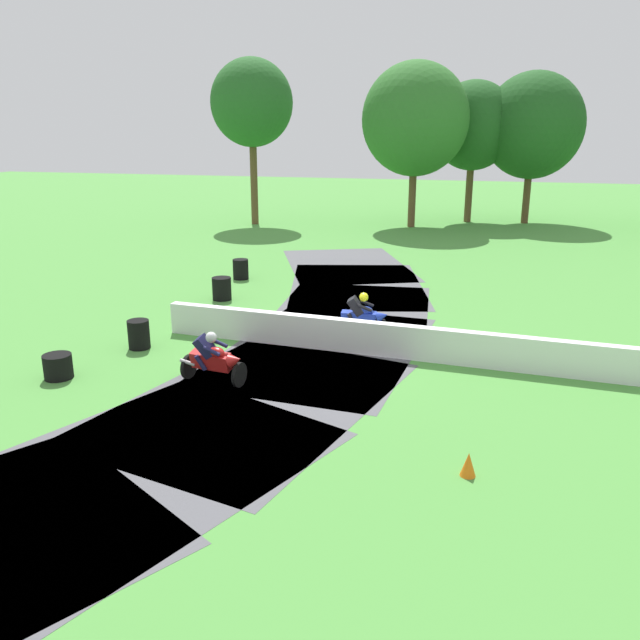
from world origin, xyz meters
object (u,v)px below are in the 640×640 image
object	(u,v)px
tire_stack_mid_b	(139,334)
tire_stack_extra_b	(241,269)
tire_stack_far	(202,315)
motorcycle_lead_red	(213,358)
motorcycle_chase_blue	(361,317)
tire_stack_mid_a	(58,366)
tire_stack_extra_a	(222,289)
traffic_cone	(468,464)

from	to	relation	value
tire_stack_mid_b	tire_stack_extra_b	bearing A→B (deg)	92.84
tire_stack_far	tire_stack_extra_b	world-z (taller)	tire_stack_extra_b
motorcycle_lead_red	motorcycle_chase_blue	bearing A→B (deg)	57.79
tire_stack_extra_b	tire_stack_mid_a	bearing A→B (deg)	-91.70
tire_stack_mid_a	tire_stack_far	world-z (taller)	tire_stack_mid_a
tire_stack_mid_a	tire_stack_far	bearing A→B (deg)	76.05
tire_stack_mid_b	motorcycle_chase_blue	bearing A→B (deg)	22.68
tire_stack_mid_b	tire_stack_extra_a	distance (m)	5.45
tire_stack_mid_b	tire_stack_extra_a	xyz separation A→B (m)	(0.12, 5.45, 0.00)
motorcycle_lead_red	tire_stack_mid_b	bearing A→B (deg)	148.61
tire_stack_mid_a	traffic_cone	size ratio (longest dim) A/B	1.56
tire_stack_extra_b	tire_stack_mid_b	bearing A→B (deg)	-87.16
tire_stack_mid_b	tire_stack_mid_a	bearing A→B (deg)	-106.94
motorcycle_lead_red	motorcycle_chase_blue	size ratio (longest dim) A/B	1.01
tire_stack_mid_a	tire_stack_extra_a	distance (m)	7.99
motorcycle_chase_blue	tire_stack_mid_a	world-z (taller)	motorcycle_chase_blue
motorcycle_lead_red	tire_stack_extra_a	size ratio (longest dim) A/B	2.13
tire_stack_mid_a	traffic_cone	distance (m)	10.07
tire_stack_mid_a	tire_stack_far	size ratio (longest dim) A/B	1.11
motorcycle_chase_blue	tire_stack_mid_a	bearing A→B (deg)	-143.04
tire_stack_extra_a	traffic_cone	distance (m)	13.49
motorcycle_lead_red	motorcycle_chase_blue	distance (m)	5.05
motorcycle_chase_blue	tire_stack_extra_b	xyz separation A→B (m)	(-6.18, 6.24, -0.26)
tire_stack_far	traffic_cone	xyz separation A→B (m)	(8.52, -7.48, 0.02)
motorcycle_chase_blue	tire_stack_far	distance (m)	5.22
tire_stack_mid_a	traffic_cone	xyz separation A→B (m)	(9.84, -2.14, -0.08)
motorcycle_chase_blue	tire_stack_extra_a	world-z (taller)	motorcycle_chase_blue
motorcycle_lead_red	tire_stack_extra_a	xyz separation A→B (m)	(-2.94, 7.32, -0.24)
motorcycle_lead_red	tire_stack_mid_a	size ratio (longest dim) A/B	2.48
tire_stack_far	tire_stack_mid_a	bearing A→B (deg)	-103.95
tire_stack_far	traffic_cone	size ratio (longest dim) A/B	1.41
tire_stack_extra_a	tire_stack_mid_b	bearing A→B (deg)	-91.31
motorcycle_lead_red	tire_stack_mid_a	bearing A→B (deg)	-170.67
tire_stack_mid_b	tire_stack_extra_a	world-z (taller)	same
motorcycle_chase_blue	tire_stack_mid_a	distance (m)	8.16
tire_stack_mid_b	tire_stack_extra_b	size ratio (longest dim) A/B	1.00
tire_stack_mid_b	traffic_cone	size ratio (longest dim) A/B	1.82
tire_stack_mid_a	tire_stack_extra_b	xyz separation A→B (m)	(0.33, 11.14, 0.10)
motorcycle_chase_blue	tire_stack_mid_b	size ratio (longest dim) A/B	2.10
tire_stack_far	traffic_cone	world-z (taller)	traffic_cone
tire_stack_mid_b	tire_stack_extra_b	world-z (taller)	same
tire_stack_far	tire_stack_extra_b	xyz separation A→B (m)	(-1.00, 5.79, 0.20)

